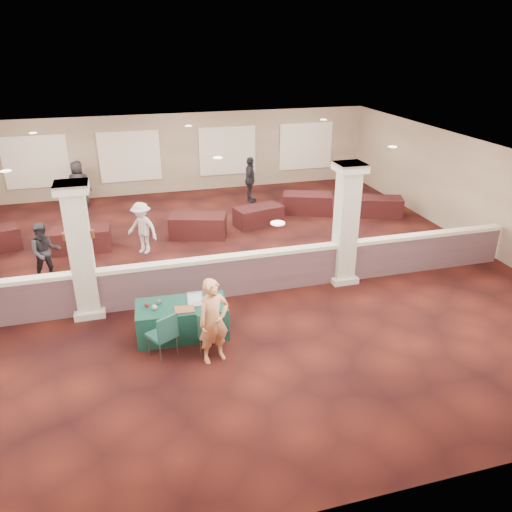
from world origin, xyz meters
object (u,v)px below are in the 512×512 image
object	(u,v)px
attendee_a	(45,252)
attendee_c	(250,180)
conf_chair_side	(164,332)
conf_chair_main	(210,329)
attendee_b	(142,228)
far_table_front_center	(198,226)
attendee_d	(79,184)
far_table_back_right	(307,203)
far_table_back_center	(258,216)
far_table_front_left	(82,239)
far_table_front_right	(379,206)
woman	(214,321)
near_table	(182,319)

from	to	relation	value
attendee_a	attendee_c	size ratio (longest dim) A/B	0.92
conf_chair_side	attendee_a	xyz separation A→B (m)	(-2.63, 4.35, 0.23)
conf_chair_main	attendee_b	distance (m)	5.78
far_table_front_center	attendee_d	world-z (taller)	attendee_d
far_table_back_right	attendee_a	distance (m)	9.31
conf_chair_side	attendee_a	size ratio (longest dim) A/B	0.61
far_table_front_center	far_table_back_center	distance (m)	2.25
far_table_front_left	attendee_c	world-z (taller)	attendee_c
far_table_back_right	attendee_c	xyz separation A→B (m)	(-1.69, 1.85, 0.53)
far_table_front_right	woman	bearing A→B (deg)	-136.55
attendee_b	conf_chair_side	bearing A→B (deg)	-48.25
conf_chair_main	far_table_front_right	bearing A→B (deg)	61.45
far_table_back_right	attendee_b	xyz separation A→B (m)	(-6.09, -2.12, 0.43)
far_table_front_right	attendee_b	xyz separation A→B (m)	(-8.50, -1.17, 0.46)
far_table_front_right	conf_chair_main	bearing A→B (deg)	-137.64
attendee_a	attendee_d	world-z (taller)	attendee_d
far_table_front_center	attendee_c	size ratio (longest dim) A/B	1.01
far_table_front_center	attendee_c	distance (m)	4.09
far_table_front_left	far_table_front_right	size ratio (longest dim) A/B	1.04
attendee_a	attendee_b	distance (m)	2.86
woman	far_table_front_center	size ratio (longest dim) A/B	1.01
conf_chair_main	far_table_back_right	size ratio (longest dim) A/B	0.55
near_table	attendee_c	size ratio (longest dim) A/B	1.10
conf_chair_main	attendee_c	size ratio (longest dim) A/B	0.55
far_table_front_left	far_table_back_center	size ratio (longest dim) A/B	1.06
near_table	conf_chair_side	size ratio (longest dim) A/B	1.95
attendee_a	attendee_c	distance (m)	8.71
conf_chair_side	far_table_front_center	distance (m)	6.68
far_table_front_left	conf_chair_main	bearing A→B (deg)	-66.49
attendee_b	attendee_c	distance (m)	5.93
far_table_back_center	conf_chair_main	bearing A→B (deg)	-113.21
woman	attendee_d	xyz separation A→B (m)	(-3.00, 11.09, -0.02)
conf_chair_main	far_table_front_left	size ratio (longest dim) A/B	0.57
near_table	conf_chair_side	xyz separation A→B (m)	(-0.45, -0.75, 0.22)
attendee_a	attendee_b	xyz separation A→B (m)	(2.58, 1.22, -0.03)
near_table	conf_chair_side	distance (m)	0.90
conf_chair_side	attendee_c	distance (m)	10.50
woman	far_table_back_right	size ratio (longest dim) A/B	1.02
conf_chair_main	far_table_back_center	bearing A→B (deg)	85.88
attendee_a	conf_chair_main	bearing A→B (deg)	-65.38
conf_chair_main	far_table_front_right	xyz separation A→B (m)	(7.53, 6.87, -0.24)
far_table_back_center	far_table_back_right	bearing A→B (deg)	19.80
far_table_front_left	attendee_c	size ratio (longest dim) A/B	0.97
far_table_front_right	attendee_a	world-z (taller)	attendee_a
conf_chair_main	woman	size ratio (longest dim) A/B	0.54
near_table	woman	xyz separation A→B (m)	(0.50, -1.10, 0.53)
attendee_c	far_table_front_center	bearing A→B (deg)	164.03
woman	far_table_back_center	bearing A→B (deg)	51.89
near_table	woman	distance (m)	1.32
conf_chair_side	attendee_b	xyz separation A→B (m)	(-0.05, 5.58, 0.20)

